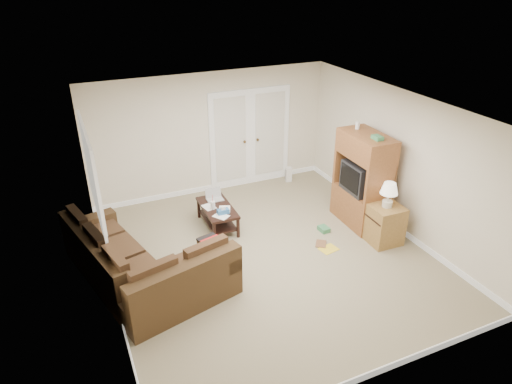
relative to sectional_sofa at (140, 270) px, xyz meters
name	(u,v)px	position (x,y,z in m)	size (l,w,h in m)	color
floor	(268,256)	(2.08, -0.03, -0.32)	(5.50, 5.50, 0.00)	gray
ceiling	(270,109)	(2.08, -0.03, 2.18)	(5.00, 5.50, 0.02)	silver
wall_left	(101,222)	(-0.42, -0.03, 0.93)	(0.02, 5.50, 2.50)	silver
wall_right	(399,162)	(4.58, -0.03, 0.93)	(0.02, 5.50, 2.50)	silver
wall_back	(211,134)	(2.08, 2.72, 0.93)	(5.00, 0.02, 2.50)	silver
wall_front	(382,294)	(2.08, -2.78, 0.93)	(5.00, 0.02, 2.50)	silver
baseboards	(268,253)	(2.08, -0.03, -0.27)	(5.00, 5.50, 0.10)	silver
french_doors	(250,138)	(2.93, 2.69, 0.72)	(1.80, 0.05, 2.13)	silver
window_left	(92,173)	(-0.39, 0.97, 1.23)	(0.05, 1.92, 1.42)	silver
sectional_sofa	(140,270)	(0.00, 0.00, 0.00)	(2.34, 2.75, 0.81)	#432E19
coffee_table	(217,215)	(1.63, 1.20, -0.09)	(0.54, 1.04, 0.70)	black
tv_armoire	(362,179)	(4.10, 0.31, 0.55)	(0.62, 1.09, 1.85)	brown
side_cabinet	(385,221)	(4.08, -0.44, 0.09)	(0.55, 0.55, 1.13)	olive
space_heater	(289,174)	(3.73, 2.41, -0.15)	(0.13, 0.11, 0.33)	white
floor_magazine	(329,249)	(3.09, -0.27, -0.31)	(0.30, 0.24, 0.01)	yellow
floor_greenbox	(324,229)	(3.33, 0.27, -0.27)	(0.16, 0.21, 0.08)	#3B8150
floor_book	(316,243)	(2.99, -0.04, -0.31)	(0.18, 0.24, 0.02)	brown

